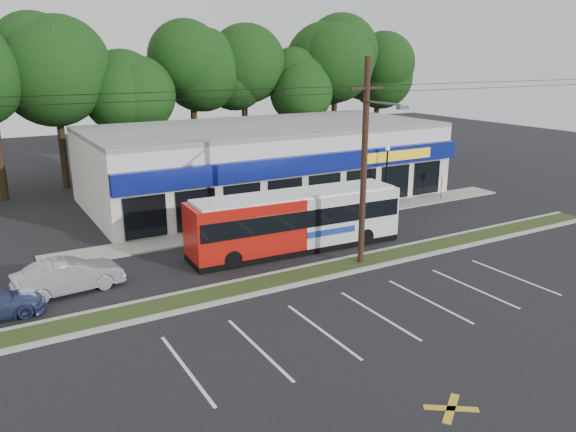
% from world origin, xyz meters
% --- Properties ---
extents(ground, '(120.00, 120.00, 0.00)m').
position_xyz_m(ground, '(0.00, 0.00, 0.00)').
color(ground, black).
rests_on(ground, ground).
extents(grass_strip, '(40.00, 1.60, 0.12)m').
position_xyz_m(grass_strip, '(0.00, 1.00, 0.06)').
color(grass_strip, '#273616').
rests_on(grass_strip, ground).
extents(curb_south, '(40.00, 0.25, 0.14)m').
position_xyz_m(curb_south, '(0.00, 0.15, 0.07)').
color(curb_south, '#9E9E93').
rests_on(curb_south, ground).
extents(curb_north, '(40.00, 0.25, 0.14)m').
position_xyz_m(curb_north, '(0.00, 1.85, 0.07)').
color(curb_north, '#9E9E93').
rests_on(curb_north, ground).
extents(sidewalk, '(32.00, 2.20, 0.10)m').
position_xyz_m(sidewalk, '(5.00, 9.00, 0.05)').
color(sidewalk, '#9E9E93').
rests_on(sidewalk, ground).
extents(strip_mall, '(25.00, 12.55, 5.30)m').
position_xyz_m(strip_mall, '(5.50, 15.91, 2.65)').
color(strip_mall, silver).
rests_on(strip_mall, ground).
extents(utility_pole, '(50.00, 2.77, 10.00)m').
position_xyz_m(utility_pole, '(2.83, 0.93, 5.41)').
color(utility_pole, black).
rests_on(utility_pole, ground).
extents(lamp_post, '(0.30, 0.30, 4.25)m').
position_xyz_m(lamp_post, '(11.00, 8.80, 2.67)').
color(lamp_post, black).
rests_on(lamp_post, ground).
extents(sign_post, '(0.45, 0.10, 2.23)m').
position_xyz_m(sign_post, '(16.00, 8.57, 1.56)').
color(sign_post, '#59595E').
rests_on(sign_post, ground).
extents(tree_line, '(46.76, 6.76, 11.83)m').
position_xyz_m(tree_line, '(4.00, 26.00, 8.42)').
color(tree_line, black).
rests_on(tree_line, ground).
extents(metrobus, '(11.83, 3.04, 3.15)m').
position_xyz_m(metrobus, '(1.35, 4.50, 1.67)').
color(metrobus, '#B4150D').
rests_on(metrobus, ground).
extents(car_dark, '(4.39, 1.99, 1.46)m').
position_xyz_m(car_dark, '(5.73, 8.50, 0.73)').
color(car_dark, black).
rests_on(car_dark, ground).
extents(car_silver, '(4.72, 2.09, 1.51)m').
position_xyz_m(car_silver, '(-10.19, 4.62, 0.75)').
color(car_silver, '#999BA0').
rests_on(car_silver, ground).
extents(pedestrian_a, '(0.77, 0.74, 1.77)m').
position_xyz_m(pedestrian_a, '(8.66, 8.43, 0.89)').
color(pedestrian_a, silver).
rests_on(pedestrian_a, ground).
extents(pedestrian_b, '(0.80, 0.66, 1.55)m').
position_xyz_m(pedestrian_b, '(3.34, 6.40, 0.77)').
color(pedestrian_b, silver).
rests_on(pedestrian_b, ground).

